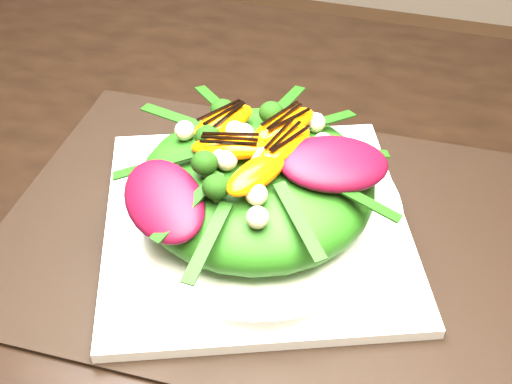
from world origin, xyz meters
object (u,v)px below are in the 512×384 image
(dining_table, at_px, (126,213))
(salad_bowl, at_px, (256,212))
(orange_segment, at_px, (246,132))
(placemat, at_px, (256,229))
(lettuce_mound, at_px, (256,184))
(plate_base, at_px, (256,224))

(dining_table, distance_m, salad_bowl, 0.15)
(orange_segment, bearing_deg, placemat, -47.60)
(placemat, relative_size, orange_segment, 7.11)
(salad_bowl, relative_size, lettuce_mound, 1.26)
(dining_table, relative_size, placemat, 3.31)
(plate_base, height_order, salad_bowl, salad_bowl)
(placemat, bearing_deg, dining_table, 177.70)
(placemat, height_order, plate_base, plate_base)
(salad_bowl, relative_size, orange_segment, 4.02)
(dining_table, bearing_deg, orange_segment, 3.92)
(orange_segment, bearing_deg, dining_table, -176.08)
(dining_table, relative_size, plate_base, 5.62)
(placemat, bearing_deg, plate_base, 180.00)
(dining_table, height_order, plate_base, dining_table)
(placemat, relative_size, lettuce_mound, 2.23)
(orange_segment, bearing_deg, plate_base, -47.60)
(lettuce_mound, relative_size, orange_segment, 3.19)
(dining_table, distance_m, lettuce_mound, 0.16)
(dining_table, relative_size, lettuce_mound, 7.39)
(plate_base, bearing_deg, placemat, 0.00)
(plate_base, relative_size, salad_bowl, 1.04)
(plate_base, bearing_deg, orange_segment, 132.40)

